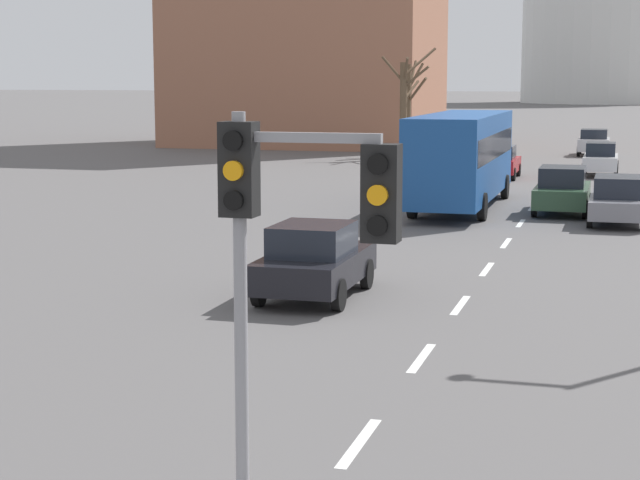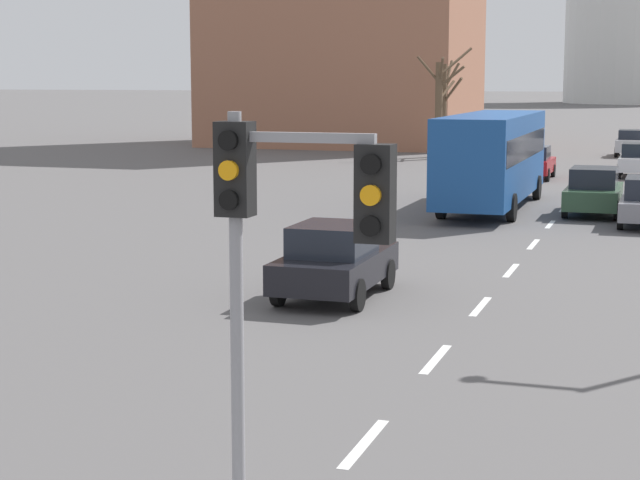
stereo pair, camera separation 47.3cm
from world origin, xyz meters
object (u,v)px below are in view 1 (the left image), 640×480
(traffic_signal_centre_tall, at_px, (289,222))
(sedan_distant_centre, at_px, (601,159))
(sedan_far_right, at_px, (498,162))
(sedan_near_left, at_px, (562,190))
(sedan_near_right, at_px, (594,142))
(sedan_mid_centre, at_px, (314,260))
(sedan_far_left, at_px, (618,200))
(city_bus, at_px, (462,153))

(traffic_signal_centre_tall, bearing_deg, sedan_distant_centre, 87.28)
(sedan_far_right, bearing_deg, sedan_near_left, -73.99)
(sedan_near_right, distance_m, sedan_far_right, 17.53)
(traffic_signal_centre_tall, height_order, sedan_mid_centre, traffic_signal_centre_tall)
(sedan_far_left, height_order, sedan_distant_centre, sedan_distant_centre)
(traffic_signal_centre_tall, bearing_deg, sedan_near_right, 88.66)
(traffic_signal_centre_tall, xyz_separation_m, sedan_distant_centre, (2.11, 44.34, -2.51))
(city_bus, bearing_deg, sedan_far_right, 90.43)
(traffic_signal_centre_tall, height_order, sedan_far_right, traffic_signal_centre_tall)
(sedan_near_left, xyz_separation_m, sedan_far_left, (1.93, -2.26, -0.04))
(traffic_signal_centre_tall, bearing_deg, sedan_mid_centre, 105.03)
(sedan_near_left, distance_m, city_bus, 3.90)
(sedan_distant_centre, relative_size, city_bus, 0.36)
(sedan_far_right, height_order, city_bus, city_bus)
(sedan_mid_centre, height_order, sedan_far_right, sedan_mid_centre)
(sedan_far_right, bearing_deg, sedan_far_left, -69.70)
(sedan_far_left, distance_m, city_bus, 6.35)
(sedan_mid_centre, bearing_deg, city_bus, 87.68)
(city_bus, bearing_deg, sedan_near_right, 82.53)
(sedan_near_left, relative_size, sedan_near_right, 1.07)
(sedan_distant_centre, xyz_separation_m, city_bus, (-4.64, -15.24, 1.21))
(traffic_signal_centre_tall, distance_m, sedan_distant_centre, 44.46)
(city_bus, bearing_deg, sedan_far_left, -25.94)
(sedan_far_right, relative_size, city_bus, 0.37)
(sedan_far_left, bearing_deg, traffic_signal_centre_tall, -96.65)
(traffic_signal_centre_tall, distance_m, sedan_near_right, 58.91)
(sedan_distant_centre, bearing_deg, sedan_near_right, 92.90)
(traffic_signal_centre_tall, bearing_deg, sedan_far_right, 93.59)
(sedan_near_right, relative_size, sedan_far_left, 0.89)
(sedan_near_right, height_order, sedan_mid_centre, sedan_mid_centre)
(sedan_near_right, bearing_deg, sedan_far_left, -87.00)
(sedan_near_left, bearing_deg, sedan_near_right, 89.57)
(sedan_mid_centre, bearing_deg, sedan_far_left, 66.38)
(sedan_near_left, relative_size, sedan_far_left, 0.95)
(traffic_signal_centre_tall, height_order, sedan_distant_centre, traffic_signal_centre_tall)
(city_bus, bearing_deg, sedan_distant_centre, 73.08)
(traffic_signal_centre_tall, height_order, sedan_near_right, traffic_signal_centre_tall)
(sedan_near_right, height_order, sedan_far_right, sedan_near_right)
(sedan_distant_centre, bearing_deg, sedan_far_right, -151.51)
(traffic_signal_centre_tall, distance_m, city_bus, 29.24)
(sedan_near_right, relative_size, sedan_far_right, 1.00)
(sedan_near_right, height_order, sedan_far_left, sedan_near_right)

